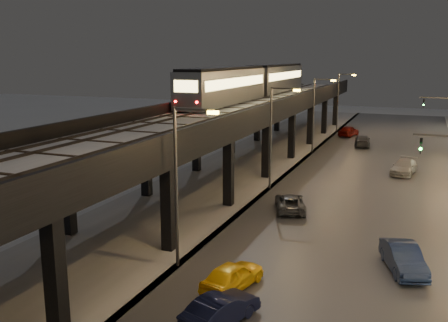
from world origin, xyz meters
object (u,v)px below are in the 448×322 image
(car_far_white, at_px, (349,131))
(car_onc_white, at_px, (404,167))
(subway_train, at_px, (254,81))
(car_mid_silver, at_px, (290,203))
(car_onc_silver, at_px, (403,259))
(car_taxi, at_px, (232,276))
(car_near_white, at_px, (221,311))
(car_mid_dark, at_px, (362,141))

(car_far_white, xyz_separation_m, car_onc_white, (8.57, -22.35, -0.05))
(subway_train, height_order, car_mid_silver, subway_train)
(car_onc_silver, bearing_deg, car_onc_white, 73.66)
(car_mid_silver, relative_size, car_onc_silver, 1.01)
(car_taxi, distance_m, car_far_white, 52.10)
(car_onc_white, bearing_deg, car_mid_silver, -106.75)
(car_taxi, relative_size, car_onc_white, 0.83)
(car_near_white, relative_size, car_mid_dark, 0.86)
(car_mid_silver, xyz_separation_m, car_onc_white, (7.55, 16.01, 0.08))
(subway_train, distance_m, car_onc_white, 21.92)
(car_taxi, bearing_deg, car_far_white, -74.88)
(subway_train, bearing_deg, car_near_white, -73.42)
(car_near_white, bearing_deg, car_onc_white, -82.08)
(car_taxi, xyz_separation_m, car_mid_dark, (1.31, 44.31, -0.00))
(car_mid_silver, relative_size, car_mid_dark, 0.96)
(car_near_white, height_order, car_onc_silver, car_onc_silver)
(car_mid_silver, bearing_deg, subway_train, -83.80)
(car_near_white, xyz_separation_m, car_mid_dark, (0.57, 47.70, 0.02))
(car_far_white, bearing_deg, car_mid_silver, 105.33)
(car_onc_silver, bearing_deg, car_mid_dark, 81.18)
(car_mid_silver, bearing_deg, car_near_white, 75.98)
(subway_train, bearing_deg, car_taxi, -73.05)
(car_far_white, height_order, car_onc_white, car_far_white)
(subway_train, relative_size, car_mid_silver, 8.50)
(car_near_white, relative_size, car_onc_white, 0.83)
(subway_train, height_order, car_onc_white, subway_train)
(car_taxi, bearing_deg, car_near_white, 115.72)
(car_mid_dark, bearing_deg, car_taxi, 81.92)
(car_near_white, distance_m, car_onc_white, 33.72)
(car_far_white, bearing_deg, subway_train, 67.83)
(subway_train, bearing_deg, car_onc_white, -24.36)
(car_mid_dark, distance_m, car_onc_white, 15.66)
(subway_train, height_order, car_mid_dark, subway_train)
(car_mid_dark, bearing_deg, car_mid_silver, 80.19)
(car_mid_silver, height_order, car_onc_white, car_onc_white)
(subway_train, xyz_separation_m, car_mid_silver, (11.12, -24.46, -7.88))
(car_onc_white, bearing_deg, car_near_white, -92.25)
(car_mid_silver, distance_m, car_far_white, 38.37)
(car_taxi, xyz_separation_m, car_near_white, (0.74, -3.40, -0.02))
(car_near_white, bearing_deg, car_mid_dark, -72.02)
(car_near_white, height_order, car_mid_dark, car_mid_dark)
(subway_train, xyz_separation_m, car_onc_silver, (19.57, -32.77, -7.76))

